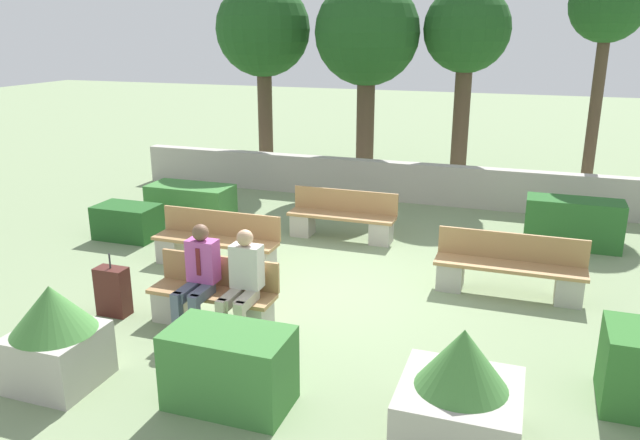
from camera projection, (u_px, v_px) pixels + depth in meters
The scene contains 19 objects.
ground_plane at pixel (330, 292), 8.96m from camera, with size 60.00×60.00×0.00m, color gray.
perimeter_wall at pixel (405, 182), 13.53m from camera, with size 12.62×0.30×0.85m.
bench_front at pixel (213, 300), 7.91m from camera, with size 1.65×0.48×0.85m.
bench_left_side at pixel (216, 246), 9.85m from camera, with size 2.04×0.48×0.85m.
bench_right_side at pixel (509, 272), 8.79m from camera, with size 2.07×0.48×0.85m.
bench_back at pixel (342, 220), 11.15m from camera, with size 1.93×0.49×0.85m.
person_seated_man at pixel (198, 273), 7.70m from camera, with size 0.38×0.64×1.33m.
person_seated_woman at pixel (242, 279), 7.51m from camera, with size 0.38×0.64×1.32m.
hedge_block_near_left at pixel (573, 223), 10.71m from camera, with size 1.58×0.62×0.84m.
hedge_block_near_right at pixel (191, 202), 12.36m from camera, with size 1.66×0.78×0.67m.
hedge_block_mid_right at pixel (229, 368), 6.18m from camera, with size 1.23×0.70×0.80m.
hedge_block_far_left at pixel (127, 222), 11.17m from camera, with size 1.10×0.68×0.61m.
planter_corner_left at pixel (460, 394), 5.58m from camera, with size 1.08×1.08×1.13m.
planter_corner_right at pixel (55, 334), 6.49m from camera, with size 0.88×0.88×1.12m.
suitcase at pixel (113, 291), 8.16m from camera, with size 0.42×0.24×0.85m.
tree_leftmost at pixel (263, 32), 14.75m from camera, with size 2.23×2.23×4.72m.
tree_center_left at pixel (367, 36), 14.06m from camera, with size 2.38×2.38×4.72m.
tree_center_right at pixel (467, 34), 13.70m from camera, with size 1.91×1.91×4.56m.
tree_rightmost at pixel (608, 10), 12.52m from camera, with size 1.54×1.54×4.87m.
Camera 1 is at (2.56, -7.85, 3.63)m, focal length 35.00 mm.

